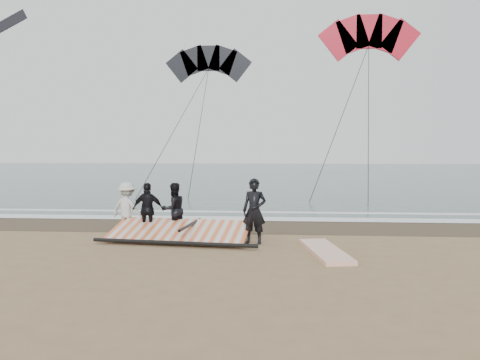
% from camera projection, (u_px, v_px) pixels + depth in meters
% --- Properties ---
extents(ground, '(120.00, 120.00, 0.00)m').
position_uv_depth(ground, '(220.00, 259.00, 10.62)').
color(ground, '#8C704C').
rests_on(ground, ground).
extents(sea, '(120.00, 54.00, 0.02)m').
position_uv_depth(sea, '(261.00, 174.00, 43.45)').
color(sea, '#233838').
rests_on(sea, ground).
extents(wet_sand, '(120.00, 2.80, 0.01)m').
position_uv_depth(wet_sand, '(236.00, 226.00, 15.09)').
color(wet_sand, '#4C3D2B').
rests_on(wet_sand, ground).
extents(foam_near, '(120.00, 0.90, 0.01)m').
position_uv_depth(foam_near, '(239.00, 219.00, 16.49)').
color(foam_near, white).
rests_on(foam_near, sea).
extents(foam_far, '(120.00, 0.45, 0.01)m').
position_uv_depth(foam_far, '(243.00, 212.00, 18.18)').
color(foam_far, white).
rests_on(foam_far, sea).
extents(man_main, '(0.70, 0.53, 1.73)m').
position_uv_depth(man_main, '(254.00, 211.00, 12.33)').
color(man_main, black).
rests_on(man_main, ground).
extents(board_white, '(1.14, 2.62, 0.10)m').
position_uv_depth(board_white, '(325.00, 251.00, 11.25)').
color(board_white, silver).
rests_on(board_white, ground).
extents(board_cream, '(2.00, 2.41, 0.10)m').
position_uv_depth(board_cream, '(169.00, 225.00, 14.93)').
color(board_cream, silver).
rests_on(board_cream, ground).
extents(trio_cluster, '(2.43, 0.99, 1.54)m').
position_uv_depth(trio_cluster, '(147.00, 209.00, 13.49)').
color(trio_cluster, black).
rests_on(trio_cluster, ground).
extents(sail_rig, '(4.37, 2.14, 0.50)m').
position_uv_depth(sail_rig, '(178.00, 233.00, 12.84)').
color(sail_rig, black).
rests_on(sail_rig, ground).
extents(kite_red, '(6.55, 4.67, 12.60)m').
position_uv_depth(kite_red, '(369.00, 40.00, 27.85)').
color(kite_red, red).
rests_on(kite_red, ground).
extents(kite_dark, '(7.81, 8.18, 18.40)m').
position_uv_depth(kite_dark, '(208.00, 66.00, 37.33)').
color(kite_dark, black).
rests_on(kite_dark, ground).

